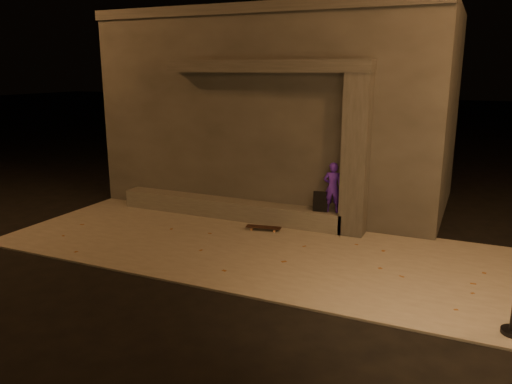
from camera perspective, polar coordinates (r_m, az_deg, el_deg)
The scene contains 9 objects.
ground at distance 9.04m, azimuth -5.65°, elevation -10.45°, with size 120.00×120.00×0.00m, color black.
sidewalk at distance 10.68m, azimuth -0.29°, elevation -6.37°, with size 11.00×4.40×0.04m, color slate.
building at distance 14.60m, azimuth 3.50°, elevation 9.50°, with size 9.00×5.10×5.22m.
ledge at distance 12.73m, azimuth -3.17°, elevation -1.87°, with size 6.00×0.55×0.45m, color #504E49.
column at distance 11.30m, azimuth 11.33°, elevation 4.05°, with size 0.55×0.55×3.60m, color #353330.
canopy at distance 11.87m, azimuth 1.14°, elevation 14.19°, with size 5.00×0.70×0.28m, color #353330.
skateboarder at distance 11.57m, azimuth 8.75°, elevation 0.53°, with size 0.43×0.28×1.17m, color #461CBA.
backpack at distance 11.74m, azimuth 7.43°, elevation -1.35°, with size 0.37×0.26×0.48m.
skateboard at distance 11.69m, azimuth 0.88°, elevation -4.06°, with size 0.85×0.35×0.09m.
Camera 1 is at (4.16, -7.11, 3.71)m, focal length 35.00 mm.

